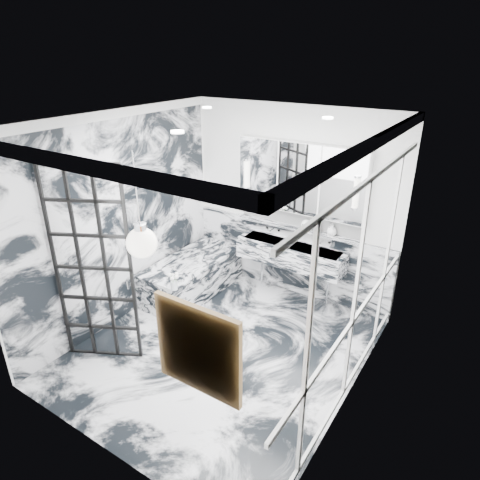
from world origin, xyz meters
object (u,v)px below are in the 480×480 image
Objects in this scene: trough_sink at (291,254)px; mirror_cabinet at (300,178)px; crittall_door at (93,268)px; bathtub at (192,276)px.

trough_sink is 1.10m from mirror_cabinet.
crittall_door is 2.77m from trough_sink.
crittall_door is 2.95m from mirror_cabinet.
trough_sink is 0.97× the size of bathtub.
crittall_door is 1.50× the size of trough_sink.
mirror_cabinet is 2.20m from bathtub.
crittall_door is 1.26× the size of mirror_cabinet.
trough_sink is 0.84× the size of mirror_cabinet.
mirror_cabinet is at bearing 90.00° from trough_sink.
mirror_cabinet is (1.30, 2.57, 0.62)m from crittall_door.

